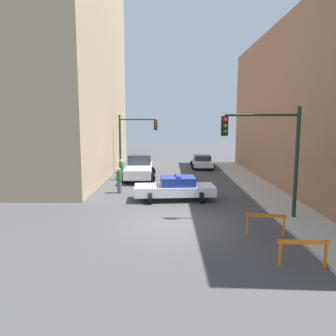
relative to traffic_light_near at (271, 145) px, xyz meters
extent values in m
plane|color=#424244|center=(-4.73, -0.86, -3.53)|extent=(120.00, 120.00, 0.00)
cube|color=#B2ADA3|center=(1.47, -0.86, -3.47)|extent=(2.40, 44.00, 0.12)
cube|color=tan|center=(-16.73, 13.14, 5.89)|extent=(14.00, 20.00, 18.85)
cylinder|color=black|center=(1.17, 0.01, -0.81)|extent=(0.18, 0.18, 5.20)
cylinder|color=black|center=(-0.53, 0.01, 1.39)|extent=(3.40, 0.12, 0.12)
cube|color=black|center=(-2.23, 0.01, 0.89)|extent=(0.30, 0.22, 0.90)
sphere|color=red|center=(-2.23, -0.14, 1.16)|extent=(0.18, 0.18, 0.18)
sphere|color=#4C3D0C|center=(-2.23, -0.14, 0.89)|extent=(0.18, 0.18, 0.18)
sphere|color=#0C4219|center=(-2.23, -0.14, 0.62)|extent=(0.18, 0.18, 0.18)
cylinder|color=black|center=(-9.13, 14.21, -0.93)|extent=(0.18, 0.18, 5.20)
cylinder|color=black|center=(-7.53, 14.21, 1.27)|extent=(3.20, 0.12, 0.12)
cube|color=black|center=(-5.93, 14.21, 0.77)|extent=(0.30, 0.22, 0.90)
sphere|color=red|center=(-5.93, 14.07, 1.04)|extent=(0.18, 0.18, 0.18)
sphere|color=#4C3D0C|center=(-5.93, 14.07, 0.77)|extent=(0.18, 0.18, 0.18)
sphere|color=#0C4219|center=(-5.93, 14.07, 0.50)|extent=(0.18, 0.18, 0.18)
cube|color=white|center=(-4.45, 3.86, -2.93)|extent=(4.81, 2.16, 0.55)
cube|color=navy|center=(-4.26, 3.88, -2.39)|extent=(2.08, 1.76, 0.52)
cylinder|color=black|center=(-5.84, 2.92, -3.20)|extent=(0.26, 0.67, 0.66)
cylinder|color=black|center=(-5.96, 4.61, -3.20)|extent=(0.26, 0.67, 0.66)
cylinder|color=black|center=(-2.93, 3.11, -3.20)|extent=(0.26, 0.67, 0.66)
cylinder|color=black|center=(-3.05, 4.81, -3.20)|extent=(0.26, 0.67, 0.66)
cube|color=#2633BF|center=(-4.26, 3.88, -2.07)|extent=(0.29, 1.39, 0.12)
cube|color=silver|center=(-7.15, 10.68, -2.78)|extent=(2.19, 5.47, 0.70)
cube|color=#2D333D|center=(-7.19, 11.76, -2.03)|extent=(1.90, 1.79, 0.80)
cylinder|color=black|center=(-8.13, 12.32, -3.13)|extent=(0.81, 0.29, 0.80)
cylinder|color=black|center=(-6.29, 12.39, -3.13)|extent=(0.81, 0.29, 0.80)
cylinder|color=black|center=(-8.01, 8.98, -3.13)|extent=(0.81, 0.29, 0.80)
cylinder|color=black|center=(-6.17, 9.04, -3.13)|extent=(0.81, 0.29, 0.80)
cube|color=silver|center=(-1.44, 17.14, -2.96)|extent=(1.89, 4.34, 0.52)
cube|color=#232833|center=(-1.44, 16.97, -2.46)|extent=(1.62, 1.84, 0.48)
cylinder|color=black|center=(-2.24, 18.49, -3.22)|extent=(0.62, 0.23, 0.62)
cylinder|color=black|center=(-0.58, 18.45, -3.22)|extent=(0.62, 0.23, 0.62)
cylinder|color=black|center=(-2.30, 15.82, -3.22)|extent=(0.62, 0.23, 0.62)
cylinder|color=black|center=(-0.64, 15.79, -3.22)|extent=(0.62, 0.23, 0.62)
cylinder|color=#474C66|center=(-7.99, 5.74, -3.12)|extent=(0.39, 0.39, 0.82)
cylinder|color=#236633|center=(-7.99, 5.74, -2.40)|extent=(0.51, 0.51, 0.62)
sphere|color=tan|center=(-7.99, 5.74, -1.98)|extent=(0.31, 0.31, 0.22)
cylinder|color=#474C66|center=(-8.53, 10.49, -3.12)|extent=(0.37, 0.37, 0.82)
cylinder|color=#236633|center=(-8.53, 10.49, -2.40)|extent=(0.48, 0.48, 0.62)
sphere|color=tan|center=(-8.53, 10.49, -1.98)|extent=(0.29, 0.29, 0.22)
cube|color=orange|center=(-0.52, -5.18, -2.70)|extent=(1.60, 0.13, 0.14)
cube|color=orange|center=(-1.24, -5.14, -3.08)|extent=(0.06, 0.16, 0.90)
cube|color=orange|center=(0.20, -5.21, -3.08)|extent=(0.06, 0.16, 0.90)
cube|color=orange|center=(-0.84, -2.22, -2.70)|extent=(1.59, 0.27, 0.14)
cube|color=orange|center=(-1.55, -2.12, -3.08)|extent=(0.07, 0.17, 0.90)
cube|color=orange|center=(-0.13, -2.32, -3.08)|extent=(0.07, 0.17, 0.90)
camera|label=1|loc=(-4.83, -15.13, 1.11)|focal=35.00mm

